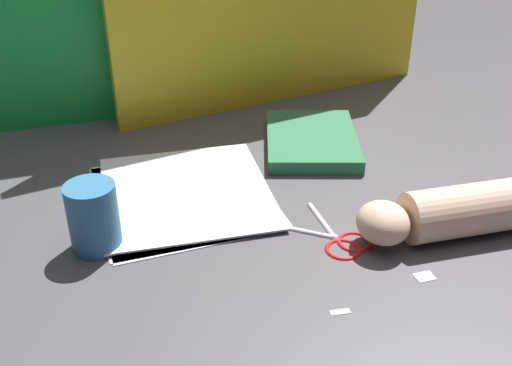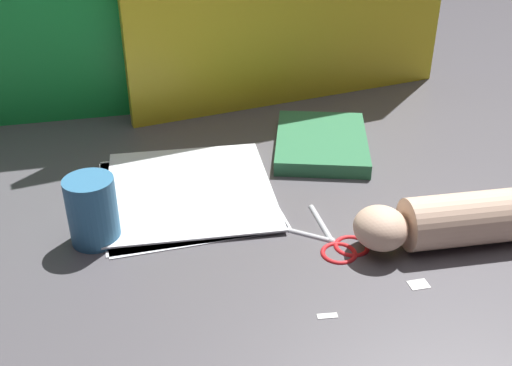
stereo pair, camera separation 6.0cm
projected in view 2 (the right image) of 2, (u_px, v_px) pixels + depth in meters
The scene contains 8 objects.
ground_plane at pixel (244, 216), 0.95m from camera, with size 6.00×6.00×0.00m, color #4C494F.
paper_stack at pixel (187, 191), 1.01m from camera, with size 0.30×0.32×0.01m.
book_closed at pixel (321, 142), 1.15m from camera, with size 0.23×0.28×0.03m.
scissors at pixel (335, 241), 0.88m from camera, with size 0.14×0.16×0.01m.
hand_forearm at pixel (447, 221), 0.87m from camera, with size 0.27×0.09×0.08m.
paper_scrap_near at pixel (419, 284), 0.80m from camera, with size 0.03×0.02×0.00m.
paper_scrap_mid at pixel (327, 316), 0.75m from camera, with size 0.03×0.01×0.00m.
mug at pixel (92, 211), 0.87m from camera, with size 0.07×0.07×0.10m.
Camera 2 is at (-0.15, -0.78, 0.52)m, focal length 42.00 mm.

